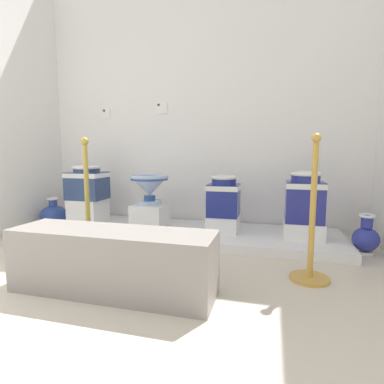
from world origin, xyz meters
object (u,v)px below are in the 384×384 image
object	(u,v)px
plinth_block_rightmost	(303,230)
antique_toilet_rightmost	(305,196)
antique_toilet_squat_floral	(224,195)
stanchion_post_near_left	(88,217)
plinth_block_squat_floral	(223,223)
decorative_vase_corner	(54,214)
plinth_block_tall_cobalt	(150,216)
antique_toilet_tall_cobalt	(149,185)
info_placard_first	(106,114)
decorative_vase_spare	(366,238)
info_placard_second	(162,108)
stanchion_post_near_right	(311,239)
museum_bench	(113,261)
plinth_block_slender_white	(88,211)
antique_toilet_slender_white	(87,182)

from	to	relation	value
plinth_block_rightmost	antique_toilet_rightmost	distance (m)	0.32
antique_toilet_squat_floral	stanchion_post_near_left	distance (m)	1.32
plinth_block_squat_floral	decorative_vase_corner	world-z (taller)	decorative_vase_corner
plinth_block_tall_cobalt	antique_toilet_tall_cobalt	world-z (taller)	antique_toilet_tall_cobalt
plinth_block_tall_cobalt	info_placard_first	bearing A→B (deg)	148.45
info_placard_first	decorative_vase_spare	distance (m)	3.13
antique_toilet_tall_cobalt	info_placard_second	bearing A→B (deg)	92.86
stanchion_post_near_right	museum_bench	world-z (taller)	stanchion_post_near_right
plinth_block_slender_white	plinth_block_tall_cobalt	size ratio (longest dim) A/B	1.02
antique_toilet_slender_white	decorative_vase_corner	bearing A→B (deg)	174.48
antique_toilet_tall_cobalt	info_placard_second	world-z (taller)	info_placard_second
antique_toilet_rightmost	info_placard_second	size ratio (longest dim) A/B	3.59
decorative_vase_corner	museum_bench	size ratio (longest dim) A/B	0.27
plinth_block_rightmost	decorative_vase_corner	world-z (taller)	decorative_vase_corner
antique_toilet_rightmost	plinth_block_tall_cobalt	bearing A→B (deg)	178.77
antique_toilet_slender_white	antique_toilet_rightmost	size ratio (longest dim) A/B	0.85
plinth_block_rightmost	decorative_vase_spare	size ratio (longest dim) A/B	1.02
plinth_block_squat_floral	stanchion_post_near_right	bearing A→B (deg)	-49.81
decorative_vase_spare	plinth_block_slender_white	bearing A→B (deg)	178.01
plinth_block_squat_floral	museum_bench	size ratio (longest dim) A/B	0.29
antique_toilet_rightmost	decorative_vase_corner	bearing A→B (deg)	178.98
decorative_vase_spare	info_placard_first	bearing A→B (deg)	168.08
plinth_block_slender_white	info_placard_first	distance (m)	1.25
antique_toilet_squat_floral	info_placard_second	size ratio (longest dim) A/B	3.17
plinth_block_squat_floral	info_placard_second	size ratio (longest dim) A/B	2.85
plinth_block_squat_floral	info_placard_second	xyz separation A→B (m)	(-0.82, 0.42, 1.25)
info_placard_second	stanchion_post_near_right	world-z (taller)	info_placard_second
plinth_block_slender_white	antique_toilet_tall_cobalt	xyz separation A→B (m)	(0.74, 0.03, 0.31)
antique_toilet_tall_cobalt	plinth_block_squat_floral	world-z (taller)	antique_toilet_tall_cobalt
plinth_block_slender_white	stanchion_post_near_left	world-z (taller)	stanchion_post_near_left
museum_bench	info_placard_second	bearing A→B (deg)	100.64
antique_toilet_slender_white	stanchion_post_near_left	size ratio (longest dim) A/B	0.40
antique_toilet_squat_floral	decorative_vase_spare	size ratio (longest dim) A/B	1.18
antique_toilet_rightmost	stanchion_post_near_right	bearing A→B (deg)	-91.71
antique_toilet_slender_white	stanchion_post_near_right	size ratio (longest dim) A/B	0.40
antique_toilet_rightmost	antique_toilet_tall_cobalt	bearing A→B (deg)	178.77
antique_toilet_rightmost	stanchion_post_near_left	size ratio (longest dim) A/B	0.47
antique_toilet_rightmost	decorative_vase_corner	world-z (taller)	antique_toilet_rightmost
plinth_block_slender_white	antique_toilet_slender_white	distance (m)	0.34
decorative_vase_corner	antique_toilet_rightmost	bearing A→B (deg)	-1.02
plinth_block_tall_cobalt	stanchion_post_near_left	world-z (taller)	stanchion_post_near_left
plinth_block_slender_white	info_placard_first	xyz separation A→B (m)	(-0.02, 0.50, 1.14)
stanchion_post_near_right	museum_bench	xyz separation A→B (m)	(-1.22, -0.51, -0.09)
antique_toilet_tall_cobalt	plinth_block_rightmost	xyz separation A→B (m)	(1.56, -0.03, -0.38)
antique_toilet_rightmost	decorative_vase_spare	distance (m)	0.61
plinth_block_slender_white	antique_toilet_tall_cobalt	distance (m)	0.80
plinth_block_rightmost	info_placard_first	bearing A→B (deg)	167.85
plinth_block_slender_white	antique_toilet_rightmost	bearing A→B (deg)	-0.01
antique_toilet_squat_floral	info_placard_second	xyz separation A→B (m)	(-0.82, 0.42, 0.96)
antique_toilet_slender_white	antique_toilet_tall_cobalt	distance (m)	0.74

